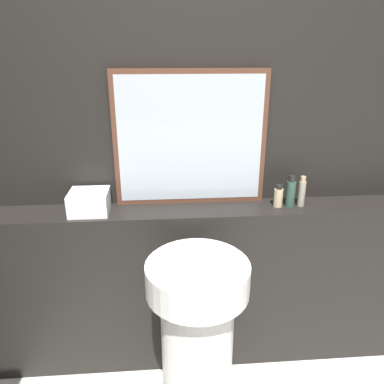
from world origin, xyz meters
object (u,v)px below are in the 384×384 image
object	(u,v)px
towel_stack	(89,202)
conditioner_bottle	(291,192)
pedestal_sink	(197,337)
shampoo_bottle	(278,197)
mirror	(190,140)
lotion_bottle	(302,192)

from	to	relation	value
towel_stack	conditioner_bottle	world-z (taller)	conditioner_bottle
pedestal_sink	towel_stack	size ratio (longest dim) A/B	4.66
shampoo_bottle	conditioner_bottle	distance (m)	0.07
mirror	shampoo_bottle	distance (m)	0.55
shampoo_bottle	conditioner_bottle	size ratio (longest dim) A/B	0.71
pedestal_sink	conditioner_bottle	size ratio (longest dim) A/B	5.40
mirror	lotion_bottle	bearing A→B (deg)	-9.19
pedestal_sink	shampoo_bottle	xyz separation A→B (m)	(0.46, 0.42, 0.51)
shampoo_bottle	lotion_bottle	size ratio (longest dim) A/B	0.73
mirror	lotion_bottle	world-z (taller)	mirror
towel_stack	lotion_bottle	size ratio (longest dim) A/B	1.19
mirror	shampoo_bottle	xyz separation A→B (m)	(0.45, -0.09, -0.29)
towel_stack	shampoo_bottle	xyz separation A→B (m)	(0.97, -0.00, -0.00)
shampoo_bottle	lotion_bottle	xyz separation A→B (m)	(0.12, 0.00, 0.02)
mirror	conditioner_bottle	bearing A→B (deg)	-10.22
towel_stack	conditioner_bottle	bearing A→B (deg)	-0.00
lotion_bottle	pedestal_sink	bearing A→B (deg)	-144.15
towel_stack	lotion_bottle	bearing A→B (deg)	0.00
lotion_bottle	conditioner_bottle	bearing A→B (deg)	-180.00
shampoo_bottle	mirror	bearing A→B (deg)	168.38
conditioner_bottle	mirror	bearing A→B (deg)	169.78
pedestal_sink	mirror	xyz separation A→B (m)	(0.01, 0.52, 0.80)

